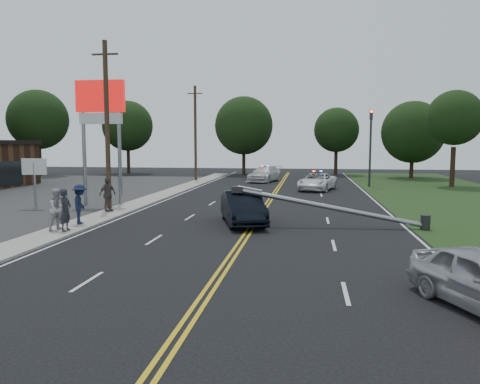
% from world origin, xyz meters
% --- Properties ---
extents(ground, '(120.00, 120.00, 0.00)m').
position_xyz_m(ground, '(0.00, 0.00, 0.00)').
color(ground, black).
rests_on(ground, ground).
extents(sidewalk, '(1.80, 70.00, 0.12)m').
position_xyz_m(sidewalk, '(-8.40, 10.00, 0.06)').
color(sidewalk, '#9D988E').
rests_on(sidewalk, ground).
extents(centerline_yellow, '(0.36, 80.00, 0.00)m').
position_xyz_m(centerline_yellow, '(0.00, 10.00, 0.01)').
color(centerline_yellow, gold).
rests_on(centerline_yellow, ground).
extents(pylon_sign, '(3.20, 0.35, 8.00)m').
position_xyz_m(pylon_sign, '(-10.50, 14.00, 6.00)').
color(pylon_sign, gray).
rests_on(pylon_sign, ground).
extents(small_sign, '(1.60, 0.14, 3.10)m').
position_xyz_m(small_sign, '(-14.00, 12.00, 2.33)').
color(small_sign, gray).
rests_on(small_sign, ground).
extents(traffic_signal, '(0.28, 0.41, 7.05)m').
position_xyz_m(traffic_signal, '(8.30, 30.00, 4.21)').
color(traffic_signal, '#2D2D30').
rests_on(traffic_signal, ground).
extents(fallen_streetlight, '(9.36, 0.44, 1.91)m').
position_xyz_m(fallen_streetlight, '(4.19, 8.00, 0.92)').
color(fallen_streetlight, '#2D2D30').
rests_on(fallen_streetlight, ground).
extents(utility_pole_mid, '(1.60, 0.28, 10.00)m').
position_xyz_m(utility_pole_mid, '(-9.20, 12.00, 5.08)').
color(utility_pole_mid, '#382619').
rests_on(utility_pole_mid, ground).
extents(utility_pole_far, '(1.60, 0.28, 10.00)m').
position_xyz_m(utility_pole_far, '(-9.20, 34.00, 5.08)').
color(utility_pole_far, '#382619').
rests_on(utility_pole_far, ground).
extents(tree_4, '(7.23, 7.23, 10.50)m').
position_xyz_m(tree_4, '(-30.13, 39.01, 6.87)').
color(tree_4, black).
rests_on(tree_4, ground).
extents(tree_5, '(6.56, 6.56, 9.56)m').
position_xyz_m(tree_5, '(-20.89, 44.56, 6.26)').
color(tree_5, black).
rests_on(tree_5, ground).
extents(tree_6, '(7.39, 7.39, 9.94)m').
position_xyz_m(tree_6, '(-5.55, 45.00, 6.24)').
color(tree_6, black).
rests_on(tree_6, ground).
extents(tree_7, '(5.61, 5.61, 8.48)m').
position_xyz_m(tree_7, '(6.12, 45.89, 5.66)').
color(tree_7, black).
rests_on(tree_7, ground).
extents(tree_8, '(7.08, 7.08, 8.81)m').
position_xyz_m(tree_8, '(14.45, 41.58, 5.27)').
color(tree_8, black).
rests_on(tree_8, ground).
extents(tree_9, '(5.02, 5.02, 8.85)m').
position_xyz_m(tree_9, '(15.86, 30.97, 6.31)').
color(tree_9, black).
rests_on(tree_9, ground).
extents(crashed_sedan, '(3.10, 5.28, 1.64)m').
position_xyz_m(crashed_sedan, '(-0.56, 8.39, 0.82)').
color(crashed_sedan, black).
rests_on(crashed_sedan, ground).
extents(emergency_a, '(3.80, 5.78, 1.48)m').
position_xyz_m(emergency_a, '(3.45, 25.98, 0.74)').
color(emergency_a, white).
rests_on(emergency_a, ground).
extents(emergency_b, '(3.66, 5.95, 1.61)m').
position_xyz_m(emergency_b, '(-1.83, 34.18, 0.80)').
color(emergency_b, silver).
rests_on(emergency_b, ground).
extents(bystander_a, '(0.47, 0.70, 1.90)m').
position_xyz_m(bystander_a, '(-8.05, 4.77, 1.07)').
color(bystander_a, '#27282F').
rests_on(bystander_a, sidewalk).
extents(bystander_b, '(1.05, 1.14, 1.89)m').
position_xyz_m(bystander_b, '(-8.52, 4.96, 1.06)').
color(bystander_b, '#BABAC0').
rests_on(bystander_b, sidewalk).
extents(bystander_c, '(1.05, 1.41, 1.94)m').
position_xyz_m(bystander_c, '(-8.29, 6.58, 1.09)').
color(bystander_c, '#171E3B').
rests_on(bystander_c, sidewalk).
extents(bystander_d, '(0.90, 1.26, 1.99)m').
position_xyz_m(bystander_d, '(-8.73, 10.74, 1.11)').
color(bystander_d, '#5A4D48').
rests_on(bystander_d, sidewalk).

